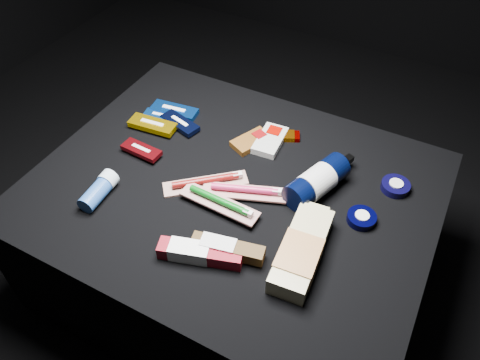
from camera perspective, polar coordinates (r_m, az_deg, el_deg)
The scene contains 20 objects.
ground at distance 1.49m, azimuth -0.71°, elevation -11.39°, with size 3.00×3.00×0.00m, color black.
cloth_table at distance 1.32m, azimuth -0.78°, elevation -6.70°, with size 0.98×0.78×0.40m, color black.
luna_bar_0 at distance 1.40m, azimuth -8.02°, elevation 8.36°, with size 0.14×0.07×0.02m.
luna_bar_1 at distance 1.38m, azimuth -9.53°, elevation 7.65°, with size 0.11×0.06×0.01m.
luna_bar_2 at distance 1.34m, azimuth -7.34°, elevation 6.91°, with size 0.13×0.08×0.02m.
luna_bar_3 at distance 1.34m, azimuth -10.61°, elevation 6.63°, with size 0.14×0.06×0.02m.
luna_bar_4 at distance 1.27m, azimuth -11.93°, elevation 3.60°, with size 0.11×0.05×0.01m.
clif_bar_0 at distance 1.28m, azimuth 1.55°, elevation 4.84°, with size 0.10×0.12×0.02m.
clif_bar_1 at distance 1.29m, azimuth 3.77°, elevation 4.98°, with size 0.07×0.13×0.02m.
power_bar at distance 1.30m, azimuth 4.96°, elevation 5.39°, with size 0.12×0.08×0.01m.
lotion_bottle at distance 1.15m, azimuth 9.37°, elevation -0.17°, with size 0.12×0.23×0.07m.
cream_tin_upper at distance 1.22m, azimuth 18.42°, elevation -0.72°, with size 0.07×0.07×0.02m.
cream_tin_lower at distance 1.12m, azimuth 14.59°, elevation -4.51°, with size 0.07×0.07×0.02m.
bodywash_bottle at distance 1.02m, azimuth 7.46°, elevation -8.69°, with size 0.10×0.25×0.05m.
deodorant_stick at distance 1.18m, azimuth -16.80°, elevation -1.21°, with size 0.05×0.11×0.05m.
toothbrush_pack_0 at distance 1.17m, azimuth -4.07°, elevation -0.25°, with size 0.19×0.17×0.02m.
toothbrush_pack_1 at distance 1.14m, azimuth 0.69°, elevation -1.33°, with size 0.21×0.12×0.02m.
toothbrush_pack_2 at distance 1.10m, azimuth -2.41°, elevation -2.75°, with size 0.20×0.06×0.02m.
toothpaste_carton_red at distance 1.02m, azimuth -5.34°, elevation -8.82°, with size 0.19×0.09×0.04m.
toothpaste_carton_green at distance 1.02m, azimuth -1.93°, elevation -8.25°, with size 0.17×0.07×0.03m.
Camera 1 is at (0.39, -0.70, 1.25)m, focal length 35.00 mm.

